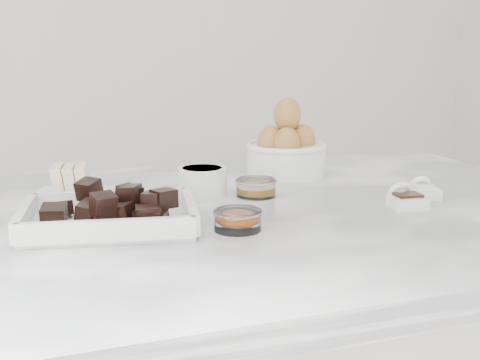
% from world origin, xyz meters
% --- Properties ---
extents(marble_slab, '(1.20, 0.80, 0.04)m').
position_xyz_m(marble_slab, '(0.00, 0.00, 0.92)').
color(marble_slab, white).
rests_on(marble_slab, cabinet).
extents(chocolate_dish, '(0.27, 0.23, 0.06)m').
position_xyz_m(chocolate_dish, '(-0.20, -0.03, 0.96)').
color(chocolate_dish, white).
rests_on(chocolate_dish, marble_slab).
extents(butter_plate, '(0.20, 0.20, 0.06)m').
position_xyz_m(butter_plate, '(-0.22, 0.12, 0.96)').
color(butter_plate, white).
rests_on(butter_plate, marble_slab).
extents(sugar_ramekin, '(0.08, 0.08, 0.05)m').
position_xyz_m(sugar_ramekin, '(-0.02, 0.10, 0.97)').
color(sugar_ramekin, white).
rests_on(sugar_ramekin, marble_slab).
extents(egg_bowl, '(0.16, 0.16, 0.15)m').
position_xyz_m(egg_bowl, '(0.19, 0.21, 0.99)').
color(egg_bowl, white).
rests_on(egg_bowl, marble_slab).
extents(honey_bowl, '(0.07, 0.07, 0.03)m').
position_xyz_m(honey_bowl, '(0.07, 0.08, 0.96)').
color(honey_bowl, white).
rests_on(honey_bowl, marble_slab).
extents(zest_bowl, '(0.07, 0.07, 0.03)m').
position_xyz_m(zest_bowl, '(-0.03, -0.10, 0.96)').
color(zest_bowl, white).
rests_on(zest_bowl, marble_slab).
extents(vanilla_spoon, '(0.06, 0.07, 0.04)m').
position_xyz_m(vanilla_spoon, '(0.26, -0.08, 0.95)').
color(vanilla_spoon, white).
rests_on(vanilla_spoon, marble_slab).
extents(salt_spoon, '(0.06, 0.07, 0.04)m').
position_xyz_m(salt_spoon, '(0.32, -0.03, 0.95)').
color(salt_spoon, white).
rests_on(salt_spoon, marble_slab).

